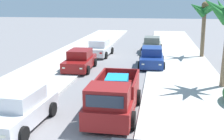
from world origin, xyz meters
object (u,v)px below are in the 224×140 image
car_right_mid (19,110)px  pickup_truck (114,98)px  car_left_far (152,57)px  palm_tree_left_mid (205,12)px  car_right_near (80,60)px  car_left_near (100,48)px  car_left_mid (152,45)px

car_right_mid → pickup_truck: bearing=25.9°
car_left_far → palm_tree_left_mid: bearing=44.9°
pickup_truck → car_right_near: pickup_truck is taller
pickup_truck → car_left_near: 14.56m
car_left_mid → car_left_near: bearing=-148.4°
car_right_mid → car_left_far: bearing=67.2°
car_left_mid → palm_tree_left_mid: bearing=-25.6°
car_left_near → car_right_mid: size_ratio=1.00×
palm_tree_left_mid → car_right_mid: bearing=-120.0°
car_left_near → car_right_mid: (-0.14, -15.92, 0.00)m
pickup_truck → car_right_mid: size_ratio=1.20×
car_left_near → palm_tree_left_mid: palm_tree_left_mid is taller
car_left_mid → car_left_far: 6.69m
car_right_mid → car_left_near: bearing=89.5°
car_right_near → car_left_mid: (5.18, 8.77, 0.00)m
car_right_near → car_left_near: bearing=86.7°
car_right_mid → car_left_far: same height
car_left_near → palm_tree_left_mid: bearing=4.6°
pickup_truck → car_left_mid: 17.15m
car_left_mid → car_right_mid: 19.55m
car_left_near → car_right_near: bearing=-93.3°
car_left_mid → car_right_mid: same height
car_right_near → palm_tree_left_mid: bearing=33.7°
car_left_mid → palm_tree_left_mid: (4.64, -2.22, 3.45)m
pickup_truck → car_left_mid: size_ratio=1.22×
car_left_far → car_right_mid: bearing=-112.8°
car_right_near → palm_tree_left_mid: (9.82, 6.55, 3.45)m
pickup_truck → car_right_near: bearing=115.1°
car_right_near → car_right_mid: bearing=-88.9°
car_right_mid → palm_tree_left_mid: (9.62, 16.69, 3.45)m
car_left_near → car_left_far: same height
pickup_truck → palm_tree_left_mid: bearing=68.4°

